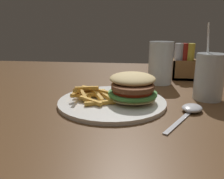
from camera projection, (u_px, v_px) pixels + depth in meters
name	position (u px, v px, depth m)	size (l,w,h in m)	color
dining_table	(101.00, 121.00, 0.72)	(1.62, 1.16, 0.78)	brown
meal_plate_near	(121.00, 95.00, 0.57)	(0.28, 0.28, 0.08)	white
beer_glass	(160.00, 64.00, 0.77)	(0.08, 0.08, 0.15)	silver
juice_glass	(209.00, 79.00, 0.60)	(0.08, 0.08, 0.21)	silver
spoon	(191.00, 109.00, 0.52)	(0.12, 0.17, 0.02)	silver
condiment_caddy	(184.00, 65.00, 0.85)	(0.09, 0.08, 0.14)	brown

